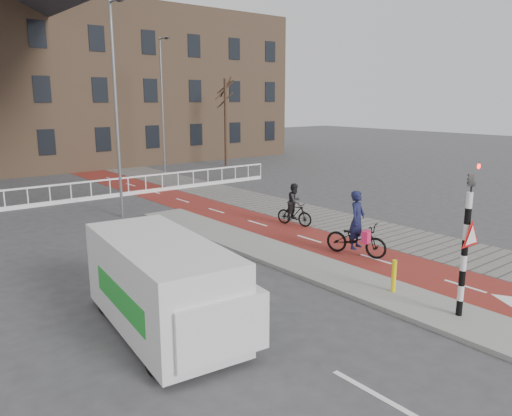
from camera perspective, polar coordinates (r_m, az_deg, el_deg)
ground at (r=14.12m, az=16.19°, el=-8.84°), size 120.00×120.00×0.00m
bike_lane at (r=21.97m, az=-3.10°, el=-0.77°), size 2.50×60.00×0.01m
sidewalk at (r=23.67m, az=2.41°, el=0.20°), size 3.00×60.00×0.01m
curb_island at (r=16.10m, az=3.02°, el=-5.47°), size 1.80×16.00×0.12m
traffic_signal at (r=12.03m, az=22.95°, el=-3.06°), size 0.80×0.80×3.68m
bollard at (r=13.40m, az=15.47°, el=-7.48°), size 0.12×0.12×0.85m
cyclist_near at (r=16.45m, az=11.42°, el=-2.92°), size 1.31×2.18×2.12m
cyclist_far at (r=20.00m, az=4.42°, el=-0.00°), size 0.89×1.62×1.71m
van at (r=11.10m, az=-10.82°, el=-8.52°), size 2.40×4.91×2.03m
railing at (r=25.56m, az=-24.59°, el=0.67°), size 28.00×0.10×0.99m
tree_right at (r=38.09m, az=-3.50°, el=9.70°), size 0.21×0.21×6.48m
streetlight_near at (r=21.79m, az=-15.67°, el=10.40°), size 0.12×0.12×8.83m
streetlight_right at (r=34.24m, az=-10.65°, el=11.23°), size 0.12×0.12×8.88m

